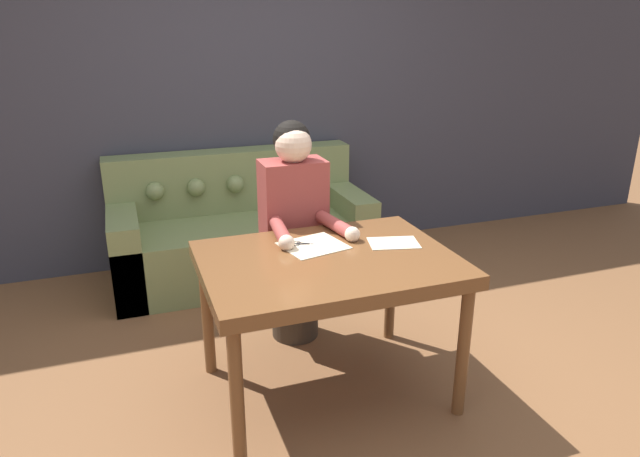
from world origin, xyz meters
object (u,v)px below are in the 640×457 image
(dining_table, at_px, (328,272))
(person, at_px, (294,234))
(scissors, at_px, (304,244))
(couch, at_px, (241,233))

(dining_table, xyz_separation_m, person, (0.01, 0.59, -0.01))
(person, relative_size, scissors, 6.65)
(dining_table, xyz_separation_m, couch, (-0.09, 1.62, -0.35))
(dining_table, xyz_separation_m, scissors, (-0.05, 0.20, 0.08))
(couch, distance_m, scissors, 1.49)
(dining_table, distance_m, scissors, 0.22)
(couch, height_order, person, person)
(scissors, bearing_deg, person, 80.27)
(person, bearing_deg, couch, 95.78)
(couch, xyz_separation_m, scissors, (0.04, -1.43, 0.44))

